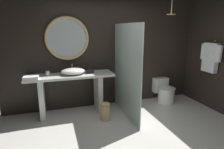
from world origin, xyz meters
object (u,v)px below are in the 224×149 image
at_px(hanging_bathrobe, 211,56).
at_px(toilet, 164,92).
at_px(folded_hand_towel, 31,78).
at_px(vessel_sink, 73,71).
at_px(waste_bin, 105,111).
at_px(round_wall_mirror, 67,39).
at_px(tissue_box, 90,71).
at_px(tumbler_cup, 48,73).
at_px(rain_shower_head, 171,13).

distance_m(hanging_bathrobe, toilet, 1.39).
height_order(hanging_bathrobe, folded_hand_towel, hanging_bathrobe).
relative_size(vessel_sink, waste_bin, 1.31).
height_order(round_wall_mirror, toilet, round_wall_mirror).
relative_size(round_wall_mirror, toilet, 1.50).
bearing_deg(hanging_bathrobe, waste_bin, 177.76).
relative_size(round_wall_mirror, hanging_bathrobe, 1.30).
bearing_deg(tissue_box, toilet, 0.77).
bearing_deg(waste_bin, toilet, 17.30).
bearing_deg(tumbler_cup, vessel_sink, -6.41).
height_order(vessel_sink, folded_hand_towel, vessel_sink).
distance_m(round_wall_mirror, rain_shower_head, 2.40).
xyz_separation_m(tissue_box, toilet, (1.95, 0.03, -0.68)).
relative_size(tumbler_cup, tissue_box, 0.65).
xyz_separation_m(vessel_sink, tumbler_cup, (-0.52, 0.06, -0.02)).
height_order(hanging_bathrobe, toilet, hanging_bathrobe).
height_order(toilet, waste_bin, toilet).
distance_m(tumbler_cup, tissue_box, 0.89).
relative_size(tumbler_cup, rain_shower_head, 0.30).
height_order(waste_bin, folded_hand_towel, folded_hand_towel).
distance_m(round_wall_mirror, hanging_bathrobe, 3.26).
distance_m(vessel_sink, tumbler_cup, 0.52).
xyz_separation_m(tumbler_cup, waste_bin, (1.09, -0.58, -0.76)).
bearing_deg(vessel_sink, waste_bin, -42.32).
distance_m(round_wall_mirror, waste_bin, 1.78).
relative_size(round_wall_mirror, folded_hand_towel, 3.42).
height_order(tumbler_cup, round_wall_mirror, round_wall_mirror).
bearing_deg(waste_bin, vessel_sink, 137.68).
relative_size(tumbler_cup, toilet, 0.16).
distance_m(vessel_sink, tissue_box, 0.38).
bearing_deg(waste_bin, round_wall_mirror, 128.08).
bearing_deg(tissue_box, vessel_sink, -179.58).
bearing_deg(tumbler_cup, rain_shower_head, -4.81).
height_order(round_wall_mirror, waste_bin, round_wall_mirror).
relative_size(vessel_sink, tissue_box, 3.27).
bearing_deg(rain_shower_head, round_wall_mirror, 168.71).
relative_size(hanging_bathrobe, waste_bin, 1.90).
bearing_deg(vessel_sink, folded_hand_towel, -168.38).
height_order(vessel_sink, hanging_bathrobe, hanging_bathrobe).
distance_m(tissue_box, waste_bin, 0.93).
xyz_separation_m(vessel_sink, rain_shower_head, (2.23, -0.17, 1.23)).
bearing_deg(rain_shower_head, vessel_sink, 175.57).
bearing_deg(toilet, round_wall_mirror, 173.89).
relative_size(hanging_bathrobe, toilet, 1.15).
distance_m(tissue_box, hanging_bathrobe, 2.76).
bearing_deg(toilet, tumbler_cup, 179.41).
distance_m(toilet, folded_hand_towel, 3.23).
xyz_separation_m(tumbler_cup, folded_hand_towel, (-0.31, -0.23, -0.02)).
distance_m(vessel_sink, hanging_bathrobe, 3.12).
xyz_separation_m(tissue_box, hanging_bathrobe, (2.67, -0.62, 0.31)).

